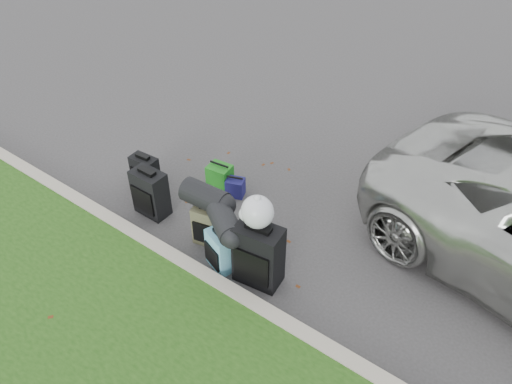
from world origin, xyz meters
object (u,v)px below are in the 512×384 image
Objects in this scene: suitcase_small_black at (145,172)px; suitcase_olive at (210,225)px; suitcase_teal at (220,251)px; tote_green at (220,177)px; suitcase_large_black_left at (150,193)px; tote_navy at (235,187)px; suitcase_large_black_right at (259,255)px.

suitcase_olive is (1.53, -0.34, 0.03)m from suitcase_small_black.
suitcase_olive reaches higher than suitcase_teal.
tote_green is at bearing 30.76° from suitcase_small_black.
suitcase_large_black_left reaches higher than suitcase_teal.
suitcase_teal is at bearing -20.79° from suitcase_small_black.
tote_navy is at bearing -8.55° from tote_green.
suitcase_large_black_right is 2.99× the size of tote_navy.
suitcase_large_black_left is 1.28× the size of suitcase_teal.
suitcase_large_black_left is 1.22× the size of suitcase_olive.
suitcase_small_black is 1.10m from tote_green.
suitcase_small_black is 1.57m from suitcase_olive.
suitcase_large_black_right reaches higher than suitcase_large_black_left.
tote_green is (-1.01, 1.21, -0.08)m from suitcase_teal.
tote_green is at bearing 156.58° from tote_navy.
suitcase_small_black is at bearing 160.85° from suitcase_large_black_right.
suitcase_teal is 1.58m from tote_green.
suitcase_large_black_left is 1.44m from suitcase_teal.
suitcase_large_black_left is at bearing -146.84° from tote_navy.
suitcase_olive is 0.47m from suitcase_teal.
suitcase_large_black_right is 1.89m from tote_green.
suitcase_large_black_left is 2.48× the size of tote_navy.
suitcase_teal is at bearing -56.59° from tote_green.
suitcase_teal reaches higher than tote_navy.
suitcase_teal reaches higher than suitcase_small_black.
suitcase_small_black is at bearing 154.25° from suitcase_olive.
suitcase_olive reaches higher than tote_navy.
suitcase_teal is 0.65× the size of suitcase_large_black_right.
tote_navy is at bearing 140.41° from suitcase_teal.
suitcase_small_black is at bearing -177.70° from suitcase_teal.
tote_green is at bearing 149.41° from suitcase_teal.
suitcase_olive is 1.01m from tote_navy.
tote_navy is at bearing 130.27° from suitcase_large_black_right.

